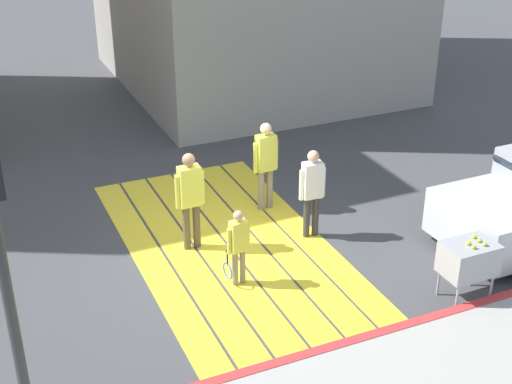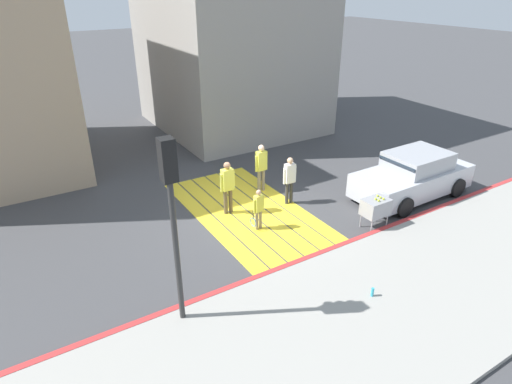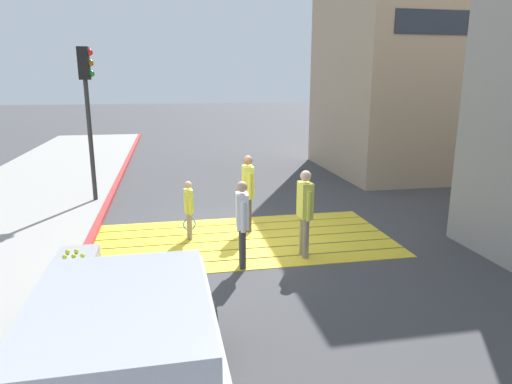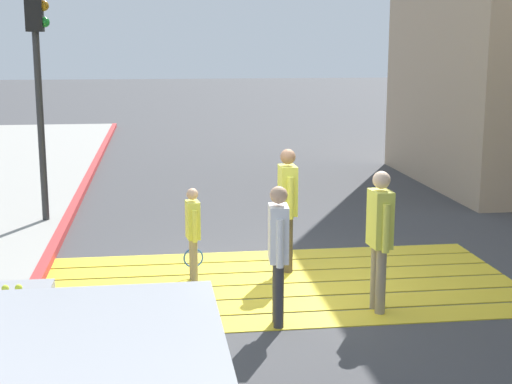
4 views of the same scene
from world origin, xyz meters
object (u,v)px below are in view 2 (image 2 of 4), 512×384
car_parked_near_curb (413,176)px  pedestrian_adult_lead (228,184)px  water_bottle (372,292)px  tennis_ball_cart (376,207)px  pedestrian_child_with_racket (258,207)px  traffic_light_corner (171,198)px  pedestrian_adult_trailing (261,165)px  pedestrian_adult_side (290,177)px

car_parked_near_curb → pedestrian_adult_lead: pedestrian_adult_lead is taller
water_bottle → pedestrian_adult_lead: (5.48, 0.86, 0.80)m
tennis_ball_cart → pedestrian_adult_lead: 4.55m
tennis_ball_cart → pedestrian_child_with_racket: size_ratio=0.78×
car_parked_near_curb → traffic_light_corner: (-1.58, 9.17, 2.30)m
water_bottle → pedestrian_adult_lead: 5.61m
pedestrian_adult_lead → water_bottle: bearing=-171.1°
pedestrian_child_with_racket → tennis_ball_cart: bearing=-120.2°
pedestrian_adult_trailing → pedestrian_adult_side: size_ratio=1.06×
water_bottle → pedestrian_adult_trailing: pedestrian_adult_trailing is taller
pedestrian_adult_lead → pedestrian_child_with_racket: size_ratio=1.35×
car_parked_near_curb → traffic_light_corner: size_ratio=1.02×
traffic_light_corner → water_bottle: traffic_light_corner is taller
tennis_ball_cart → pedestrian_child_with_racket: pedestrian_child_with_racket is taller
pedestrian_adult_lead → pedestrian_child_with_racket: pedestrian_adult_lead is taller
pedestrian_adult_lead → pedestrian_adult_side: pedestrian_adult_lead is taller
car_parked_near_curb → pedestrian_child_with_racket: (0.85, 5.69, 0.00)m
traffic_light_corner → pedestrian_adult_lead: bearing=-40.1°
pedestrian_adult_trailing → pedestrian_adult_lead: bearing=114.7°
car_parked_near_curb → pedestrian_adult_trailing: (3.01, 4.23, 0.28)m
car_parked_near_curb → pedestrian_adult_trailing: 5.20m
car_parked_near_curb → pedestrian_child_with_racket: car_parked_near_curb is taller
car_parked_near_curb → pedestrian_adult_side: size_ratio=2.63×
pedestrian_adult_lead → pedestrian_adult_trailing: (0.81, -1.75, -0.02)m
tennis_ball_cart → water_bottle: (-2.38, 2.46, -0.47)m
traffic_light_corner → water_bottle: (-1.70, -4.04, -2.81)m
traffic_light_corner → pedestrian_adult_trailing: traffic_light_corner is taller
pedestrian_adult_side → pedestrian_adult_trailing: bearing=13.1°
traffic_light_corner → water_bottle: bearing=-112.8°
pedestrian_adult_lead → pedestrian_adult_trailing: 1.93m
traffic_light_corner → tennis_ball_cart: traffic_light_corner is taller
pedestrian_adult_trailing → pedestrian_child_with_racket: pedestrian_adult_trailing is taller
pedestrian_adult_trailing → pedestrian_adult_side: 1.31m
pedestrian_adult_trailing → pedestrian_adult_side: (-1.27, -0.30, -0.05)m
car_parked_near_curb → pedestrian_adult_lead: bearing=69.8°
car_parked_near_curb → pedestrian_adult_trailing: pedestrian_adult_trailing is taller
pedestrian_adult_trailing → pedestrian_child_with_racket: (-2.16, 1.46, -0.28)m
traffic_light_corner → pedestrian_adult_side: size_ratio=2.58×
car_parked_near_curb → water_bottle: (-3.28, 5.13, -0.50)m
traffic_light_corner → pedestrian_child_with_racket: size_ratio=3.25×
car_parked_near_curb → water_bottle: car_parked_near_curb is taller
pedestrian_adult_lead → pedestrian_child_with_racket: bearing=-167.6°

